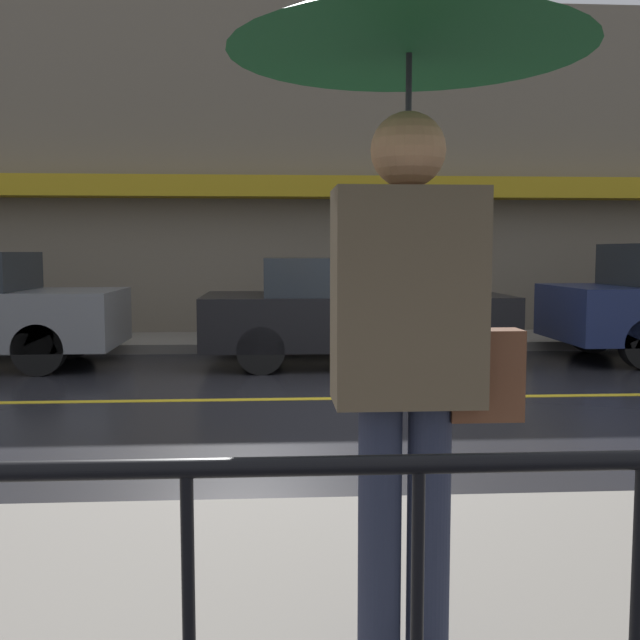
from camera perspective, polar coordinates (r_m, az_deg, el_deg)
The scene contains 6 objects.
ground_plane at distance 7.84m, azimuth 4.40°, elevation -5.96°, with size 80.00×80.00×0.00m, color black.
sidewalk_far at distance 12.18m, azimuth 1.48°, elevation -1.61°, with size 28.00×1.81×0.14m.
lane_marking at distance 7.84m, azimuth 4.40°, elevation -5.93°, with size 25.20×0.12×0.01m.
building_storefront at distance 13.19m, azimuth 1.10°, elevation 11.06°, with size 28.00×0.85×5.76m.
pedestrian at distance 2.48m, azimuth 6.86°, elevation 15.09°, with size 1.15×1.15×2.26m.
car_black at distance 10.18m, azimuth 2.43°, elevation 0.78°, with size 4.08×1.92×1.44m.
Camera 1 is at (-1.09, -7.62, 1.52)m, focal length 42.00 mm.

